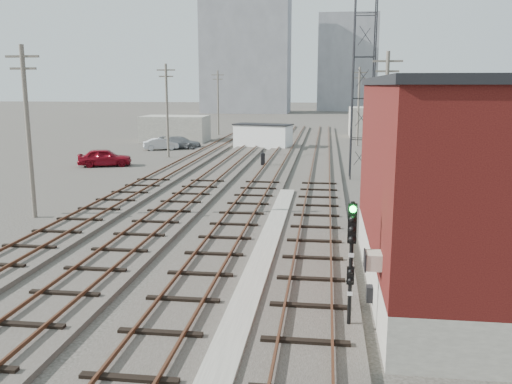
% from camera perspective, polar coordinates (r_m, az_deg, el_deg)
% --- Properties ---
extents(ground, '(320.00, 320.00, 0.00)m').
position_cam_1_polar(ground, '(66.90, 4.91, 5.15)').
color(ground, '#282621').
rests_on(ground, ground).
extents(track_right, '(3.20, 90.00, 0.39)m').
position_cam_1_polar(track_right, '(45.98, 6.83, 2.52)').
color(track_right, '#332D28').
rests_on(track_right, ground).
extents(track_mid_right, '(3.20, 90.00, 0.39)m').
position_cam_1_polar(track_mid_right, '(46.20, 1.86, 2.63)').
color(track_mid_right, '#332D28').
rests_on(track_mid_right, ground).
extents(track_mid_left, '(3.20, 90.00, 0.39)m').
position_cam_1_polar(track_mid_left, '(46.75, -3.03, 2.72)').
color(track_mid_left, '#332D28').
rests_on(track_mid_left, ground).
extents(track_left, '(3.20, 90.00, 0.39)m').
position_cam_1_polar(track_left, '(47.63, -7.77, 2.79)').
color(track_left, '#332D28').
rests_on(track_left, ground).
extents(platform_curb, '(0.90, 28.00, 0.26)m').
position_cam_1_polar(platform_curb, '(21.72, 0.64, -7.16)').
color(platform_curb, gray).
rests_on(platform_curb, ground).
extents(brick_building, '(6.54, 12.20, 7.22)m').
position_cam_1_polar(brick_building, '(19.31, 21.00, 0.49)').
color(brick_building, gray).
rests_on(brick_building, ground).
extents(lattice_tower, '(1.60, 1.60, 15.00)m').
position_cam_1_polar(lattice_tower, '(41.55, 11.22, 11.70)').
color(lattice_tower, black).
rests_on(lattice_tower, ground).
extents(utility_pole_left_a, '(1.80, 0.24, 9.00)m').
position_cam_1_polar(utility_pole_left_a, '(30.72, -22.88, 6.26)').
color(utility_pole_left_a, '#595147').
rests_on(utility_pole_left_a, ground).
extents(utility_pole_left_b, '(1.80, 0.24, 9.00)m').
position_cam_1_polar(utility_pole_left_b, '(53.78, -9.35, 8.72)').
color(utility_pole_left_b, '#595147').
rests_on(utility_pole_left_b, ground).
extents(utility_pole_left_c, '(1.80, 0.24, 9.00)m').
position_cam_1_polar(utility_pole_left_c, '(78.04, -4.02, 9.55)').
color(utility_pole_left_c, '#595147').
rests_on(utility_pole_left_c, ground).
extents(utility_pole_right_a, '(1.80, 0.24, 9.00)m').
position_cam_1_polar(utility_pole_right_a, '(34.72, 13.44, 7.29)').
color(utility_pole_right_a, '#595147').
rests_on(utility_pole_right_a, ground).
extents(utility_pole_right_b, '(1.80, 0.24, 9.00)m').
position_cam_1_polar(utility_pole_right_b, '(64.60, 10.74, 9.06)').
color(utility_pole_right_b, '#595147').
rests_on(utility_pole_right_b, ground).
extents(apartment_left, '(22.00, 14.00, 30.00)m').
position_cam_1_polar(apartment_left, '(143.24, -1.00, 14.38)').
color(apartment_left, gray).
rests_on(apartment_left, ground).
extents(apartment_right, '(16.00, 12.00, 26.00)m').
position_cam_1_polar(apartment_right, '(156.67, 9.55, 13.23)').
color(apartment_right, gray).
rests_on(apartment_right, ground).
extents(shed_left, '(8.00, 5.00, 3.20)m').
position_cam_1_polar(shed_left, '(69.32, -8.48, 6.61)').
color(shed_left, gray).
rests_on(shed_left, ground).
extents(shed_right, '(6.00, 6.00, 4.00)m').
position_cam_1_polar(shed_right, '(76.87, 12.06, 7.22)').
color(shed_right, gray).
rests_on(shed_right, ground).
extents(signal_mast, '(0.40, 0.41, 3.81)m').
position_cam_1_polar(signal_mast, '(15.56, 9.98, -6.80)').
color(signal_mast, gray).
rests_on(signal_mast, ground).
extents(switch_stand, '(0.41, 0.41, 1.45)m').
position_cam_1_polar(switch_stand, '(46.75, 0.72, 3.45)').
color(switch_stand, black).
rests_on(switch_stand, ground).
extents(site_trailer, '(6.93, 4.34, 2.71)m').
position_cam_1_polar(site_trailer, '(61.36, 0.73, 5.93)').
color(site_trailer, white).
rests_on(site_trailer, ground).
extents(car_red, '(4.92, 3.19, 1.56)m').
position_cam_1_polar(car_red, '(49.18, -15.64, 3.53)').
color(car_red, maroon).
rests_on(car_red, ground).
extents(car_silver, '(4.03, 2.78, 1.26)m').
position_cam_1_polar(car_silver, '(60.51, -9.99, 4.99)').
color(car_silver, '#B1B4B9').
rests_on(car_silver, ground).
extents(car_grey, '(4.66, 1.97, 1.34)m').
position_cam_1_polar(car_grey, '(61.38, -7.94, 5.18)').
color(car_grey, slate).
rests_on(car_grey, ground).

